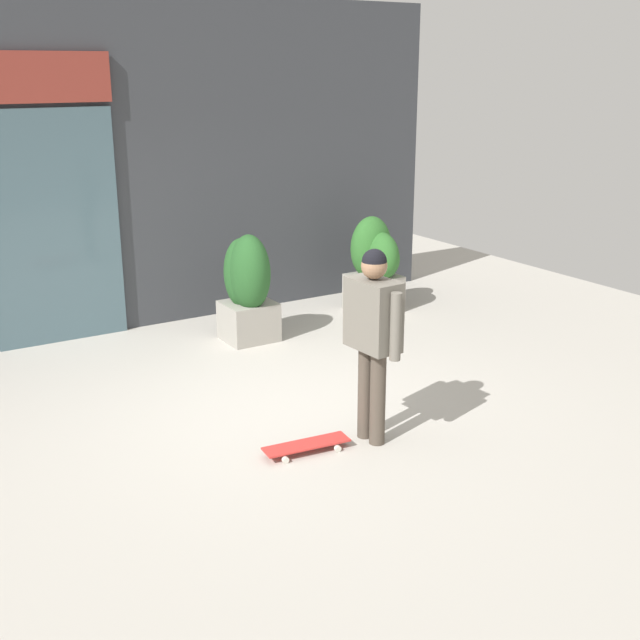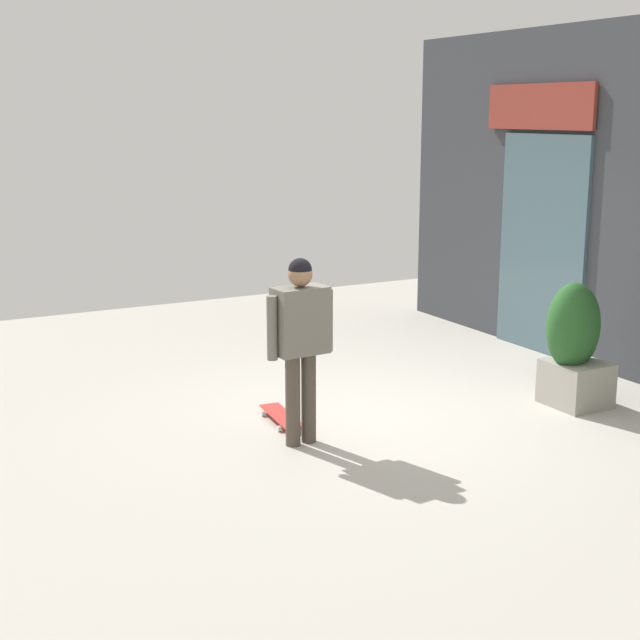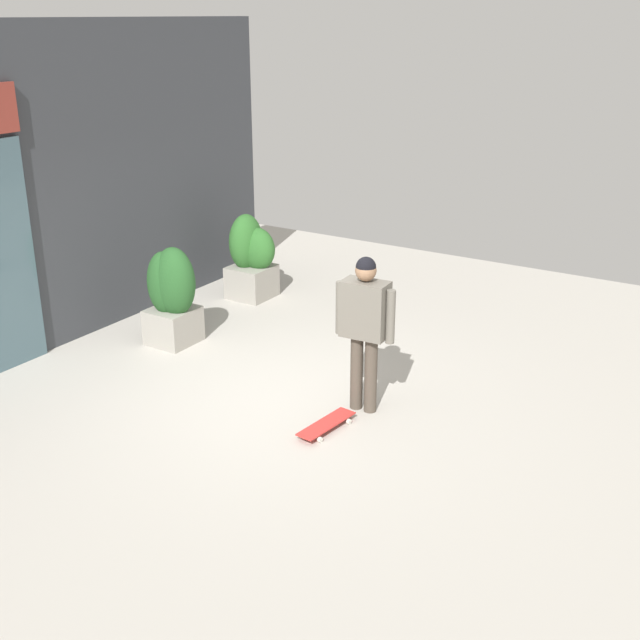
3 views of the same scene
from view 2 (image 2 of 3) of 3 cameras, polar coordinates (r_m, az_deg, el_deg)
name	(u,v)px [view 2 (image 2 of 3)]	position (r m, az deg, el deg)	size (l,w,h in m)	color
ground_plane	(378,418)	(8.72, 3.68, -6.13)	(12.00, 12.00, 0.00)	#B2ADA3
building_facade	(630,203)	(10.35, 18.82, 6.95)	(7.64, 0.31, 3.80)	#383A3F
skateboarder	(300,332)	(7.77, -1.23, -0.75)	(0.29, 0.64, 1.64)	#4C4238
skateboard	(281,416)	(8.57, -2.43, -6.02)	(0.74, 0.30, 0.08)	red
planter_box_left	(575,342)	(9.25, 15.68, -1.35)	(0.57, 0.62, 1.24)	gray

